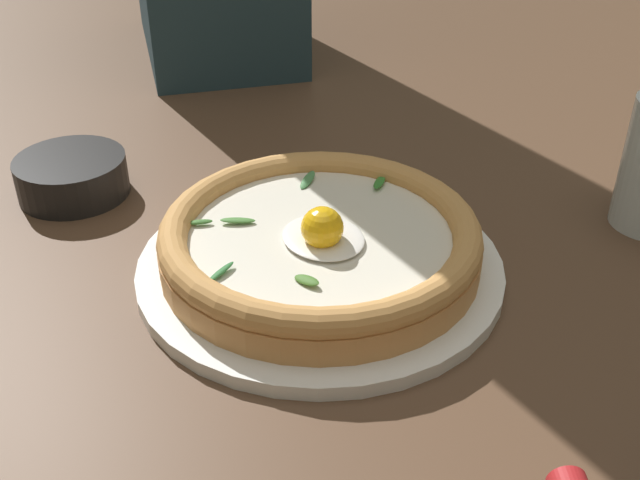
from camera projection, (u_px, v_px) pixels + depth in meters
The scene contains 4 objects.
ground_plane at pixel (292, 286), 0.64m from camera, with size 2.40×2.40×0.03m, color brown.
pizza_plate at pixel (320, 267), 0.63m from camera, with size 0.30×0.30×0.01m, color white.
pizza at pixel (320, 240), 0.62m from camera, with size 0.26×0.26×0.06m.
side_bowl at pixel (72, 176), 0.74m from camera, with size 0.11×0.11×0.04m, color black.
Camera 1 is at (0.45, -0.27, 0.37)m, focal length 43.05 mm.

